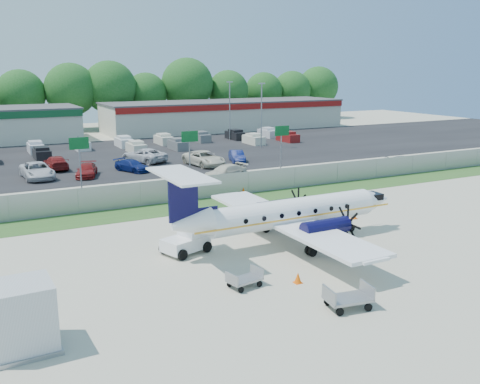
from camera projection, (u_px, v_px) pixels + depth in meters
name	position (u px, v px, depth m)	size (l,w,h in m)	color
ground	(283.00, 246.00, 34.05)	(170.00, 170.00, 0.00)	beige
grass_verge	(207.00, 204.00, 44.42)	(170.00, 4.00, 0.02)	#2D561E
access_road	(177.00, 188.00, 50.47)	(170.00, 8.00, 0.02)	black
parking_lot	(118.00, 156.00, 68.63)	(170.00, 32.00, 0.02)	black
perimeter_fence	(197.00, 188.00, 45.93)	(120.00, 0.06, 1.99)	gray
building_east	(225.00, 115.00, 98.71)	(44.40, 12.40, 5.24)	beige
sign_left	(79.00, 151.00, 49.45)	(1.80, 0.26, 5.00)	gray
sign_mid	(190.00, 143.00, 54.39)	(1.80, 0.26, 5.00)	gray
sign_right	(282.00, 137.00, 59.33)	(1.80, 0.26, 5.00)	gray
light_pole_ne	(261.00, 111.00, 74.70)	(0.90, 0.35, 9.09)	gray
light_pole_se	(230.00, 106.00, 83.35)	(0.90, 0.35, 9.09)	gray
tree_line	(69.00, 130.00, 98.02)	(112.00, 6.00, 14.00)	#185017
aircraft	(288.00, 213.00, 34.22)	(16.74, 16.54, 5.23)	white
pushback_tug	(187.00, 241.00, 32.75)	(3.16, 2.73, 1.49)	white
baggage_cart_near	(245.00, 279.00, 27.60)	(1.92, 1.36, 0.92)	gray
baggage_cart_far	(348.00, 298.00, 25.11)	(2.31, 1.59, 1.12)	gray
service_container	(23.00, 319.00, 21.28)	(2.60, 2.60, 2.81)	silver
cone_nose	(354.00, 215.00, 40.17)	(0.41, 0.41, 0.59)	#FF5E08
cone_port_wing	(298.00, 278.00, 28.13)	(0.41, 0.41, 0.59)	#FF5E08
cone_starboard_wing	(244.00, 191.00, 48.04)	(0.42, 0.42, 0.60)	#FF5E08
road_car_mid	(225.00, 179.00, 54.60)	(2.04, 5.01, 1.45)	beige
road_car_east	(405.00, 168.00, 60.81)	(1.85, 4.55, 1.32)	#595B5E
parked_car_a	(38.00, 179.00, 54.84)	(2.76, 5.99, 1.66)	silver
parked_car_b	(87.00, 177.00, 55.83)	(1.90, 4.67, 1.35)	maroon
parked_car_c	(132.00, 171.00, 58.63)	(1.81, 4.46, 1.30)	navy
parked_car_d	(204.00, 166.00, 62.13)	(2.83, 6.14, 1.71)	beige
parked_car_e	(237.00, 162.00, 64.57)	(1.48, 4.25, 1.40)	navy
parked_car_f	(56.00, 169.00, 59.82)	(2.12, 5.22, 1.51)	maroon
parked_car_g	(144.00, 162.00, 64.47)	(2.78, 6.03, 1.68)	silver
far_parking_rows	(109.00, 151.00, 72.95)	(56.00, 10.00, 1.60)	gray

